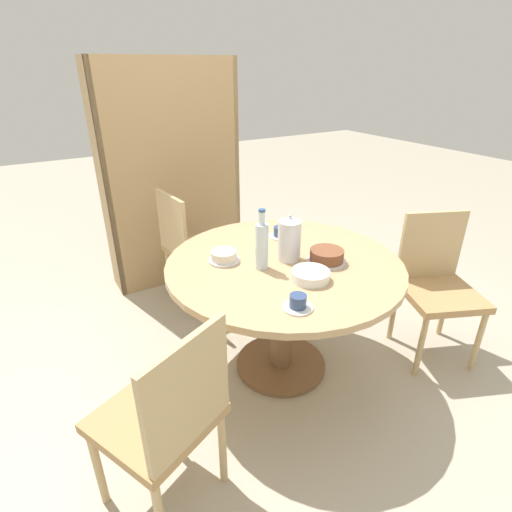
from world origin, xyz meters
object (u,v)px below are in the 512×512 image
(chair_c, at_px, (191,246))
(coffee_pot, at_px, (289,239))
(chair_b, at_px, (437,283))
(cake_second, at_px, (224,257))
(cup_a, at_px, (298,303))
(chair_a, at_px, (166,416))
(bookshelf, at_px, (172,182))
(water_bottle, at_px, (261,245))
(cake_main, at_px, (327,256))
(cup_b, at_px, (280,233))

(chair_c, distance_m, coffee_pot, 1.03)
(chair_b, distance_m, cake_second, 1.32)
(cup_a, bearing_deg, cake_second, 96.61)
(cake_second, bearing_deg, chair_a, -132.59)
(cup_a, bearing_deg, chair_c, 87.75)
(chair_a, bearing_deg, chair_c, -140.69)
(bookshelf, distance_m, water_bottle, 1.45)
(bookshelf, relative_size, cake_main, 8.26)
(cup_b, bearing_deg, chair_c, 116.15)
(bookshelf, distance_m, cup_b, 1.19)
(chair_b, bearing_deg, cake_second, -179.18)
(bookshelf, relative_size, cup_b, 12.71)
(cake_main, relative_size, cup_b, 1.54)
(coffee_pot, bearing_deg, cake_second, 153.08)
(chair_b, distance_m, coffee_pot, 1.00)
(cake_main, relative_size, cake_second, 1.24)
(chair_c, bearing_deg, cake_second, 165.63)
(cup_a, bearing_deg, chair_a, -175.55)
(water_bottle, relative_size, cup_b, 2.36)
(chair_b, bearing_deg, chair_c, 153.38)
(chair_c, bearing_deg, cake_main, -167.90)
(coffee_pot, height_order, cup_a, coffee_pot)
(coffee_pot, bearing_deg, chair_a, -152.30)
(chair_b, relative_size, coffee_pot, 3.44)
(cake_second, xyz_separation_m, cup_b, (0.45, 0.12, -0.00))
(chair_b, xyz_separation_m, cup_a, (-1.12, -0.08, 0.27))
(bookshelf, bearing_deg, water_bottle, 87.68)
(cake_main, bearing_deg, chair_a, -162.31)
(chair_c, xyz_separation_m, cup_b, (0.33, -0.66, 0.27))
(cup_b, bearing_deg, cup_a, -118.44)
(chair_c, height_order, water_bottle, water_bottle)
(cake_second, bearing_deg, chair_b, -22.87)
(bookshelf, xyz_separation_m, cake_main, (0.27, -1.58, -0.08))
(chair_c, relative_size, cup_a, 6.52)
(chair_b, height_order, chair_c, same)
(cup_a, bearing_deg, chair_b, 3.86)
(chair_b, height_order, cake_second, chair_b)
(coffee_pot, bearing_deg, water_bottle, -177.85)
(chair_c, distance_m, cake_main, 1.17)
(bookshelf, bearing_deg, cup_b, 102.30)
(water_bottle, relative_size, cake_main, 1.53)
(cake_main, bearing_deg, coffee_pot, 138.46)
(coffee_pot, bearing_deg, cup_a, -120.64)
(chair_a, distance_m, cup_a, 0.70)
(chair_a, bearing_deg, coffee_pot, -176.74)
(chair_b, xyz_separation_m, cup_b, (-0.74, 0.62, 0.27))
(chair_b, height_order, water_bottle, water_bottle)
(chair_b, height_order, bookshelf, bookshelf)
(chair_a, bearing_deg, cup_a, 160.01)
(water_bottle, bearing_deg, chair_b, -17.62)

